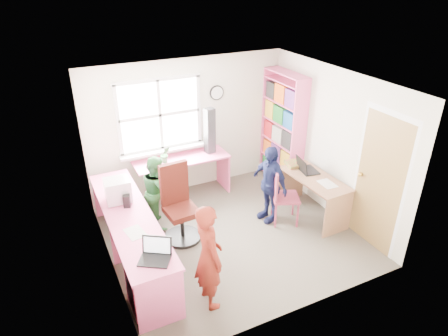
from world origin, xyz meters
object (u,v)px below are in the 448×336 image
(right_desk, at_px, (314,188))
(potted_plant, at_px, (165,155))
(bookshelf, at_px, (282,132))
(crt_monitor, at_px, (118,190))
(laptop_right, at_px, (306,168))
(cd_tower, at_px, (210,131))
(wooden_chair, at_px, (281,194))
(person_green, at_px, (158,191))
(l_desk, at_px, (153,244))
(laptop_left, at_px, (156,254))
(person_navy, at_px, (270,184))
(person_red, at_px, (209,257))
(swivel_chair, at_px, (179,208))

(right_desk, xyz_separation_m, potted_plant, (-2.00, 1.49, 0.38))
(bookshelf, bearing_deg, crt_monitor, -167.92)
(crt_monitor, bearing_deg, laptop_right, -3.98)
(right_desk, distance_m, cd_tower, 2.03)
(wooden_chair, height_order, person_green, person_green)
(l_desk, relative_size, laptop_left, 6.59)
(l_desk, height_order, laptop_left, laptop_left)
(laptop_right, bearing_deg, person_green, 84.14)
(l_desk, height_order, person_navy, person_navy)
(l_desk, relative_size, cd_tower, 3.60)
(laptop_left, bearing_deg, crt_monitor, 126.47)
(potted_plant, bearing_deg, person_navy, -44.25)
(laptop_left, relative_size, potted_plant, 1.55)
(right_desk, distance_m, laptop_left, 3.02)
(potted_plant, distance_m, person_red, 2.53)
(laptop_left, height_order, person_green, person_green)
(right_desk, xyz_separation_m, person_red, (-2.31, -1.01, 0.18))
(potted_plant, xyz_separation_m, person_red, (-0.31, -2.50, -0.20))
(potted_plant, relative_size, person_navy, 0.22)
(l_desk, relative_size, potted_plant, 10.18)
(l_desk, xyz_separation_m, wooden_chair, (2.19, 0.27, 0.05))
(laptop_right, height_order, potted_plant, potted_plant)
(l_desk, bearing_deg, bookshelf, 26.43)
(swivel_chair, xyz_separation_m, crt_monitor, (-0.82, 0.18, 0.41))
(person_navy, bearing_deg, potted_plant, -142.58)
(crt_monitor, bearing_deg, potted_plant, 44.69)
(right_desk, height_order, person_green, person_green)
(wooden_chair, xyz_separation_m, person_navy, (-0.13, 0.16, 0.14))
(bookshelf, relative_size, laptop_right, 5.26)
(wooden_chair, distance_m, person_red, 2.06)
(person_green, bearing_deg, laptop_left, 169.83)
(l_desk, height_order, potted_plant, potted_plant)
(crt_monitor, height_order, person_navy, person_navy)
(cd_tower, bearing_deg, l_desk, -140.91)
(wooden_chair, distance_m, laptop_right, 0.65)
(person_navy, bearing_deg, laptop_right, 83.62)
(bookshelf, height_order, cd_tower, bookshelf)
(wooden_chair, relative_size, laptop_left, 2.10)
(right_desk, distance_m, person_navy, 0.76)
(swivel_chair, xyz_separation_m, laptop_right, (2.17, -0.15, 0.25))
(cd_tower, bearing_deg, swivel_chair, -139.96)
(l_desk, distance_m, wooden_chair, 2.21)
(bookshelf, distance_m, crt_monitor, 3.26)
(wooden_chair, bearing_deg, laptop_left, -135.36)
(laptop_right, bearing_deg, l_desk, 108.34)
(bookshelf, height_order, laptop_right, bookshelf)
(person_green, bearing_deg, potted_plant, -21.86)
(person_red, height_order, person_navy, person_red)
(laptop_left, height_order, person_red, person_red)
(person_red, bearing_deg, person_navy, -52.59)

